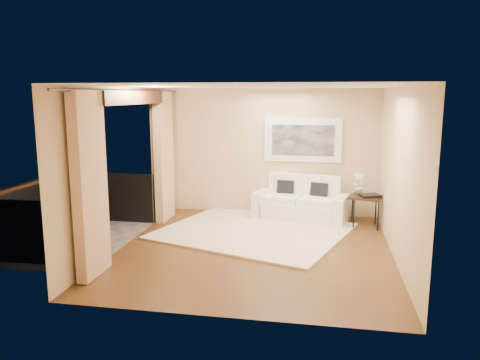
% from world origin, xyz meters
% --- Properties ---
extents(floor, '(5.00, 5.00, 0.00)m').
position_xyz_m(floor, '(0.00, 0.00, 0.00)').
color(floor, brown).
rests_on(floor, ground).
extents(room_shell, '(5.00, 6.40, 5.00)m').
position_xyz_m(room_shell, '(-2.13, 0.00, 2.52)').
color(room_shell, white).
rests_on(room_shell, ground).
extents(balcony, '(1.81, 2.60, 1.17)m').
position_xyz_m(balcony, '(-3.31, 0.00, 0.18)').
color(balcony, '#605B56').
rests_on(balcony, ground).
extents(curtains, '(0.16, 4.80, 2.64)m').
position_xyz_m(curtains, '(-2.11, 0.00, 1.34)').
color(curtains, '#D7AC84').
rests_on(curtains, ground).
extents(artwork, '(1.62, 0.07, 0.92)m').
position_xyz_m(artwork, '(0.65, 2.46, 1.62)').
color(artwork, white).
rests_on(artwork, room_shell).
extents(rug, '(3.96, 3.70, 0.04)m').
position_xyz_m(rug, '(-0.16, 0.97, 0.02)').
color(rug, beige).
rests_on(rug, floor).
extents(sofa, '(2.02, 1.18, 0.91)m').
position_xyz_m(sofa, '(0.67, 2.09, 0.32)').
color(sofa, white).
rests_on(sofa, floor).
extents(side_table, '(0.71, 0.71, 0.62)m').
position_xyz_m(side_table, '(1.93, 1.72, 0.56)').
color(side_table, black).
rests_on(side_table, floor).
extents(tray, '(0.46, 0.40, 0.05)m').
position_xyz_m(tray, '(2.01, 1.65, 0.65)').
color(tray, black).
rests_on(tray, side_table).
extents(orchid, '(0.28, 0.25, 0.45)m').
position_xyz_m(orchid, '(1.80, 1.89, 0.85)').
color(orchid, white).
rests_on(orchid, side_table).
extents(bistro_table, '(0.73, 0.73, 0.68)m').
position_xyz_m(bistro_table, '(-3.26, 0.24, 0.60)').
color(bistro_table, black).
rests_on(bistro_table, balcony).
extents(balcony_chair_far, '(0.46, 0.46, 1.02)m').
position_xyz_m(balcony_chair_far, '(-3.14, 0.20, 0.59)').
color(balcony_chair_far, black).
rests_on(balcony_chair_far, balcony).
extents(balcony_chair_near, '(0.45, 0.46, 0.90)m').
position_xyz_m(balcony_chair_near, '(-3.04, -0.37, 0.52)').
color(balcony_chair_near, black).
rests_on(balcony_chair_near, balcony).
extents(ice_bucket, '(0.18, 0.18, 0.20)m').
position_xyz_m(ice_bucket, '(-3.44, 0.32, 0.78)').
color(ice_bucket, white).
rests_on(ice_bucket, bistro_table).
extents(candle, '(0.06, 0.06, 0.07)m').
position_xyz_m(candle, '(-3.18, 0.39, 0.72)').
color(candle, red).
rests_on(candle, bistro_table).
extents(vase, '(0.04, 0.04, 0.18)m').
position_xyz_m(vase, '(-3.30, 0.03, 0.77)').
color(vase, silver).
rests_on(vase, bistro_table).
extents(glass_a, '(0.06, 0.06, 0.12)m').
position_xyz_m(glass_a, '(-3.14, 0.13, 0.74)').
color(glass_a, silver).
rests_on(glass_a, bistro_table).
extents(glass_b, '(0.06, 0.06, 0.12)m').
position_xyz_m(glass_b, '(-3.11, 0.25, 0.74)').
color(glass_b, silver).
rests_on(glass_b, bistro_table).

